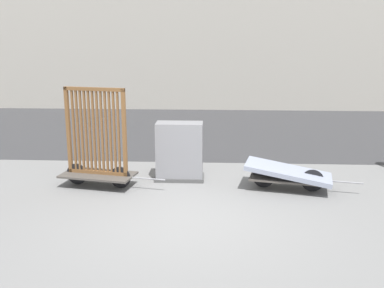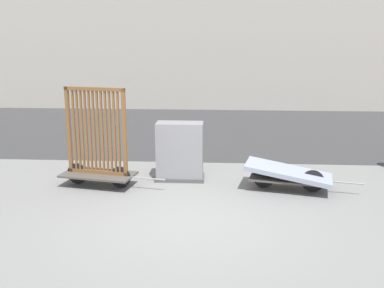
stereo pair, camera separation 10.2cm
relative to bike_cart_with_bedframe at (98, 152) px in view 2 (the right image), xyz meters
name	(u,v)px [view 2 (the right image)]	position (x,y,z in m)	size (l,w,h in m)	color
ground_plane	(186,220)	(1.93, -1.68, -0.73)	(60.00, 60.00, 0.00)	slate
road_strip	(203,129)	(1.93, 5.94, -0.72)	(56.00, 8.10, 0.01)	#38383A
bike_cart_with_bedframe	(98,152)	(0.00, 0.00, 0.00)	(2.22, 1.00, 2.04)	#4C4742
bike_cart_with_mattress	(288,174)	(3.88, 0.00, -0.40)	(2.34, 1.14, 0.54)	#4C4742
utility_cabinet	(180,153)	(1.64, 0.54, -0.14)	(1.05, 0.54, 1.25)	#4C4C4C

